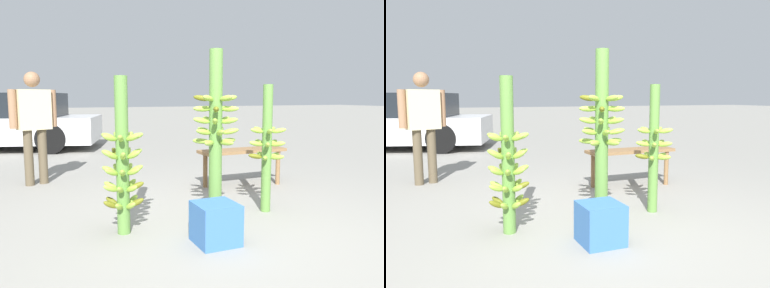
# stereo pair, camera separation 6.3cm
# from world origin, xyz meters

# --- Properties ---
(ground_plane) EXTENTS (80.00, 80.00, 0.00)m
(ground_plane) POSITION_xyz_m (0.00, 0.00, 0.00)
(ground_plane) COLOR gray
(banana_stalk_left) EXTENTS (0.39, 0.39, 1.38)m
(banana_stalk_left) POSITION_xyz_m (-0.79, 0.38, 0.64)
(banana_stalk_left) COLOR #5B8C3D
(banana_stalk_left) RESTS_ON ground_plane
(banana_stalk_center) EXTENTS (0.45, 0.45, 1.64)m
(banana_stalk_center) POSITION_xyz_m (0.10, 0.36, 0.87)
(banana_stalk_center) COLOR #5B8C3D
(banana_stalk_center) RESTS_ON ground_plane
(banana_stalk_right) EXTENTS (0.39, 0.39, 1.33)m
(banana_stalk_right) POSITION_xyz_m (0.73, 0.44, 0.68)
(banana_stalk_right) COLOR #5B8C3D
(banana_stalk_right) RESTS_ON ground_plane
(vendor_person) EXTENTS (0.63, 0.33, 1.54)m
(vendor_person) POSITION_xyz_m (-1.50, 2.69, 0.91)
(vendor_person) COLOR brown
(vendor_person) RESTS_ON ground_plane
(market_bench) EXTENTS (1.22, 0.35, 0.50)m
(market_bench) POSITION_xyz_m (1.08, 1.52, 0.41)
(market_bench) COLOR olive
(market_bench) RESTS_ON ground_plane
(parked_car) EXTENTS (4.76, 3.01, 1.29)m
(parked_car) POSITION_xyz_m (-2.22, 6.75, 0.63)
(parked_car) COLOR silver
(parked_car) RESTS_ON ground_plane
(produce_crate) EXTENTS (0.34, 0.34, 0.34)m
(produce_crate) POSITION_xyz_m (-0.15, -0.14, 0.17)
(produce_crate) COLOR #386BB2
(produce_crate) RESTS_ON ground_plane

